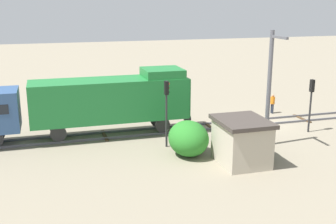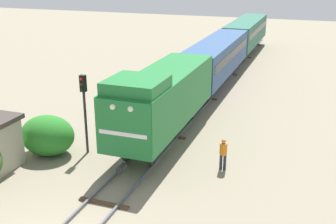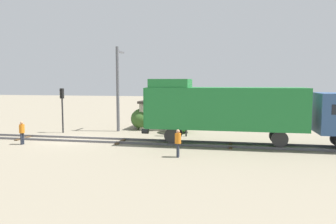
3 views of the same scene
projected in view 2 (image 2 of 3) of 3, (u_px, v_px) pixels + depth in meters
locomotive at (163, 97)px, 24.31m from camera, size 2.90×11.60×4.60m
passenger_car_leading at (217, 56)px, 36.22m from camera, size 2.84×14.00×3.66m
passenger_car_trailing at (246, 31)px, 49.17m from camera, size 2.84×14.00×3.66m
traffic_signal_mid at (84, 100)px, 22.63m from camera, size 0.32×0.34×4.48m
worker_by_signal at (223, 152)px, 21.39m from camera, size 0.38×0.38×1.70m
bush_near at (48, 135)px, 23.13m from camera, size 3.06×2.50×2.22m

